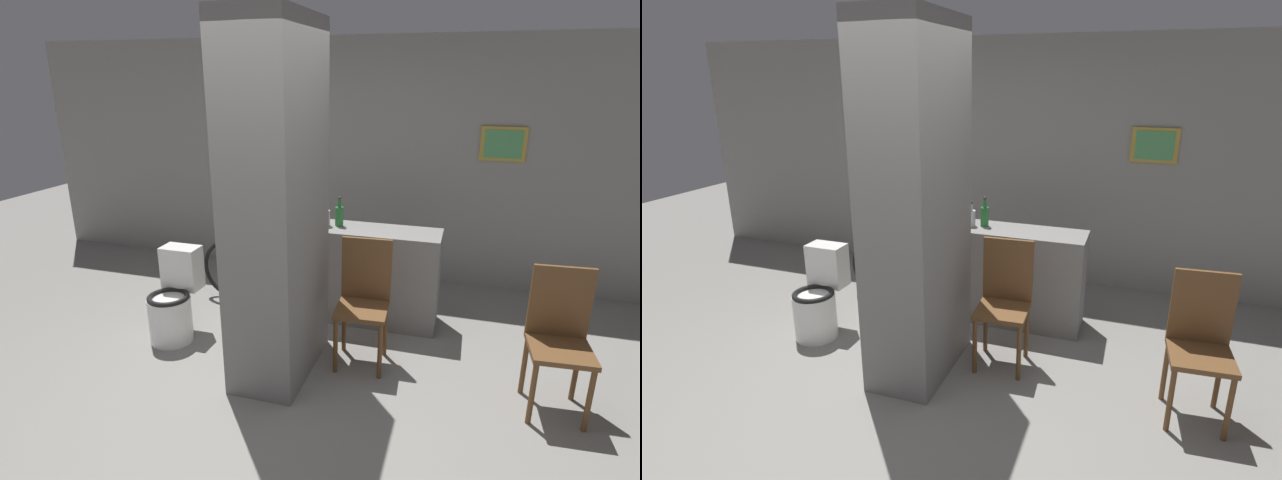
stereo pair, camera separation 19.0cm
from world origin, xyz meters
TOP-DOWN VIEW (x-y plane):
  - ground_plane at (0.00, 0.00)m, footprint 14.00×14.00m
  - wall_back at (-0.00, 2.63)m, footprint 8.00×0.09m
  - pillar_center at (-0.09, 0.47)m, footprint 0.53×0.94m
  - counter_shelf at (0.32, 1.47)m, footprint 1.42×0.44m
  - toilet at (-1.15, 0.64)m, footprint 0.37×0.53m
  - chair_near_pillar at (0.50, 0.77)m, footprint 0.42×0.42m
  - chair_by_doorway at (1.89, 0.57)m, footprint 0.42×0.42m
  - bicycle at (-0.48, 1.51)m, footprint 1.73×0.42m
  - bottle_tall at (0.10, 1.50)m, footprint 0.08×0.08m
  - bottle_short at (-0.02, 1.47)m, footprint 0.09×0.09m

SIDE VIEW (x-z plane):
  - ground_plane at x=0.00m, z-range 0.00..0.00m
  - toilet at x=-1.15m, z-range -0.06..0.72m
  - bicycle at x=-0.48m, z-range -0.01..0.68m
  - counter_shelf at x=0.32m, z-range 0.00..0.89m
  - chair_near_pillar at x=0.50m, z-range 0.05..1.05m
  - chair_by_doorway at x=1.89m, z-range 0.05..1.05m
  - bottle_short at x=-0.02m, z-range 0.85..1.09m
  - bottle_tall at x=0.10m, z-range 0.85..1.13m
  - pillar_center at x=-0.09m, z-range 0.00..2.60m
  - wall_back at x=0.00m, z-range 0.00..2.60m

